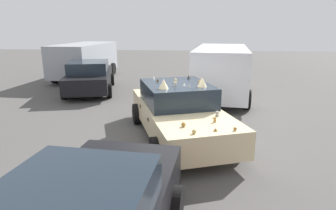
{
  "coord_description": "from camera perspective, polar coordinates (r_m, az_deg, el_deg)",
  "views": [
    {
      "loc": [
        -7.4,
        -0.34,
        2.92
      ],
      "look_at": [
        0.0,
        0.3,
        0.9
      ],
      "focal_mm": 30.75,
      "sensor_mm": 36.0,
      "label": 1
    }
  ],
  "objects": [
    {
      "name": "ground_plane",
      "position": [
        7.97,
        2.16,
        -6.31
      ],
      "size": [
        60.0,
        60.0,
        0.0
      ],
      "primitive_type": "plane",
      "color": "#514F4C"
    },
    {
      "name": "art_car_decorated",
      "position": [
        7.78,
        2.1,
        -1.22
      ],
      "size": [
        4.98,
        3.27,
        1.69
      ],
      "rotation": [
        0.0,
        0.0,
        3.48
      ],
      "color": "beige",
      "rests_on": "ground"
    },
    {
      "name": "parked_van_row_back_center",
      "position": [
        12.26,
        10.46,
        6.85
      ],
      "size": [
        5.41,
        2.71,
        2.11
      ],
      "rotation": [
        0.0,
        0.0,
        3.03
      ],
      "color": "silver",
      "rests_on": "ground"
    },
    {
      "name": "parked_van_near_right",
      "position": [
        17.51,
        -16.13,
        8.78
      ],
      "size": [
        5.45,
        2.59,
        2.0
      ],
      "rotation": [
        0.0,
        0.0,
        3.09
      ],
      "color": "#9EA3A8",
      "rests_on": "ground"
    },
    {
      "name": "parked_sedan_far_right",
      "position": [
        13.79,
        -15.24,
        5.48
      ],
      "size": [
        4.81,
        2.8,
        1.43
      ],
      "rotation": [
        0.0,
        0.0,
        0.23
      ],
      "color": "black",
      "rests_on": "ground"
    }
  ]
}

